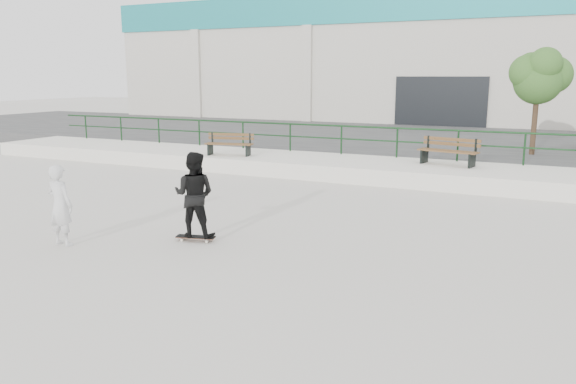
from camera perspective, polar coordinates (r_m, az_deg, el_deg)
The scene contains 11 objects.
ground at distance 10.29m, azimuth -10.20°, elevation -6.76°, with size 120.00×120.00×0.00m, color #B6B1A6.
ledge at distance 18.57m, azimuth 6.93°, elevation 2.40°, with size 30.00×3.00×0.50m, color silver.
parking_strip at distance 26.70m, azimuth 12.73°, elevation 5.03°, with size 60.00×14.00×0.50m, color #393939.
railing at distance 19.67m, azimuth 8.21°, elevation 5.81°, with size 28.00×0.06×1.03m.
commercial_building at distance 40.34m, azimuth 17.52°, elevation 13.10°, with size 44.20×16.33×8.00m.
bench_left at distance 19.79m, azimuth -5.96°, elevation 4.85°, with size 1.74×0.82×0.77m.
bench_right at distance 18.20m, azimuth 16.01°, elevation 3.98°, with size 1.92×0.91×0.85m.
tree at distance 21.59m, azimuth 24.19°, elevation 10.80°, with size 2.07×1.84×3.68m.
skateboard at distance 11.37m, azimuth -9.36°, elevation -4.55°, with size 0.81×0.39×0.09m.
standing_skater at distance 11.16m, azimuth -9.51°, elevation -0.27°, with size 0.82×0.64×1.69m, color black.
seated_skater at distance 11.62m, azimuth -22.13°, elevation -1.26°, with size 0.58×0.38×1.58m, color silver.
Camera 1 is at (5.73, -7.91, 3.23)m, focal length 35.00 mm.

